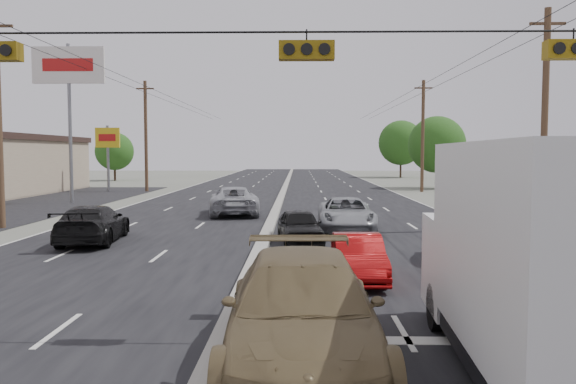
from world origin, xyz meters
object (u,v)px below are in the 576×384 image
(tree_right_far, at_px, (401,143))
(queue_car_b, at_px, (468,242))
(utility_pole_right_b, at_px, (545,118))
(queue_car_e, at_px, (484,227))
(pole_sign_billboard, at_px, (69,75))
(tan_sedan, at_px, (302,313))
(box_truck, at_px, (544,262))
(oncoming_far, at_px, (234,201))
(red_sedan, at_px, (358,258))
(oncoming_near, at_px, (93,224))
(tree_left_far, at_px, (114,151))
(tree_right_mid, at_px, (437,145))
(utility_pole_left_c, at_px, (146,135))
(queue_car_c, at_px, (346,215))
(pole_sign_far, at_px, (108,143))
(queue_car_a, at_px, (300,226))
(utility_pole_right_c, at_px, (423,135))

(tree_right_far, distance_m, queue_car_b, 64.02)
(utility_pole_right_b, xyz_separation_m, queue_car_e, (-3.83, -3.68, -4.50))
(pole_sign_billboard, xyz_separation_m, tan_sedan, (15.91, -29.70, -7.97))
(box_truck, distance_m, tan_sedan, 3.81)
(oncoming_far, bearing_deg, red_sedan, 100.25)
(tree_right_far, distance_m, oncoming_near, 63.48)
(utility_pole_right_b, xyz_separation_m, oncoming_far, (-14.84, 5.96, -4.31))
(tree_left_far, height_order, red_sedan, tree_left_far)
(tree_right_mid, xyz_separation_m, box_truck, (-9.97, -47.39, -2.45))
(utility_pole_left_c, xyz_separation_m, box_truck, (17.53, -42.39, -3.22))
(queue_car_e, bearing_deg, tree_right_mid, 86.84)
(tree_right_mid, relative_size, queue_car_b, 1.65)
(queue_car_b, bearing_deg, pole_sign_billboard, 140.80)
(utility_pole_right_b, bearing_deg, oncoming_near, -167.86)
(pole_sign_billboard, xyz_separation_m, tree_right_mid, (29.50, 17.00, -4.53))
(pole_sign_billboard, distance_m, queue_car_c, 23.94)
(oncoming_far, bearing_deg, tan_sedan, 91.58)
(utility_pole_right_b, height_order, pole_sign_far, utility_pole_right_b)
(queue_car_a, relative_size, queue_car_b, 0.89)
(box_truck, relative_size, queue_car_e, 2.07)
(tree_left_far, height_order, queue_car_c, tree_left_far)
(pole_sign_billboard, height_order, tree_right_mid, pole_sign_billboard)
(queue_car_a, bearing_deg, utility_pole_left_c, 107.90)
(tree_right_mid, distance_m, queue_car_e, 34.47)
(utility_pole_right_b, distance_m, tan_sedan, 20.48)
(box_truck, bearing_deg, pole_sign_far, 120.26)
(utility_pole_right_c, bearing_deg, queue_car_e, -97.60)
(tree_left_far, xyz_separation_m, queue_car_a, (23.40, -48.97, -3.06))
(utility_pole_right_b, relative_size, pole_sign_billboard, 0.91)
(utility_pole_left_c, distance_m, tan_sedan, 44.16)
(utility_pole_right_c, height_order, tree_right_far, utility_pole_right_c)
(utility_pole_right_b, xyz_separation_m, oncoming_near, (-19.20, -4.13, -4.37))
(red_sedan, height_order, oncoming_near, oncoming_near)
(utility_pole_right_b, distance_m, pole_sign_billboard, 30.20)
(pole_sign_billboard, height_order, box_truck, pole_sign_billboard)
(utility_pole_right_b, xyz_separation_m, queue_car_b, (-5.80, -8.19, -4.40))
(tree_left_far, height_order, tree_right_mid, tree_right_mid)
(tan_sedan, height_order, queue_car_b, tan_sedan)
(tan_sedan, height_order, oncoming_near, tan_sedan)
(queue_car_a, height_order, queue_car_b, queue_car_b)
(utility_pole_right_c, relative_size, pole_sign_billboard, 0.91)
(tan_sedan, bearing_deg, box_truck, -11.90)
(utility_pole_right_c, relative_size, queue_car_e, 2.80)
(pole_sign_far, bearing_deg, tree_right_mid, 9.16)
(queue_car_a, bearing_deg, oncoming_far, 102.92)
(tree_right_far, relative_size, queue_car_a, 2.13)
(utility_pole_left_c, bearing_deg, pole_sign_far, -180.00)
(tan_sedan, bearing_deg, oncoming_near, 121.70)
(utility_pole_left_c, height_order, queue_car_e, utility_pole_left_c)
(red_sedan, relative_size, queue_car_e, 1.05)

